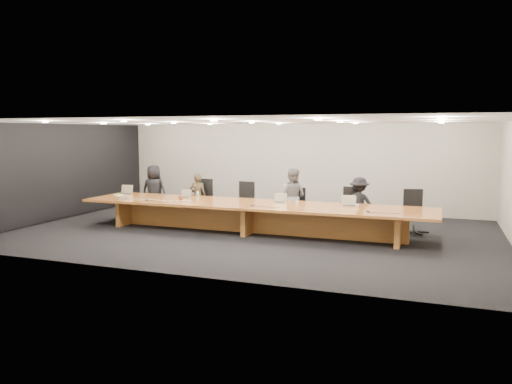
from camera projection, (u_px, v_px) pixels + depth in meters
ground at (252, 232)px, 12.66m from camera, size 12.00×12.00×0.00m
back_wall at (296, 167)px, 16.21m from camera, size 12.00×0.02×2.80m
left_wall_panel at (62, 172)px, 14.55m from camera, size 0.08×7.84×2.74m
conference_table at (252, 212)px, 12.59m from camera, size 9.00×1.80×0.75m
chair_far_left at (149, 197)px, 14.96m from camera, size 0.79×0.79×1.21m
chair_left at (201, 199)px, 14.57m from camera, size 0.73×0.73×1.19m
chair_mid_left at (243, 202)px, 14.07m from camera, size 0.68×0.68×1.16m
chair_mid_right at (294, 207)px, 13.43m from camera, size 0.63×0.63×1.06m
chair_right at (351, 208)px, 12.89m from camera, size 0.59×0.59×1.14m
chair_far_right at (414, 211)px, 12.45m from camera, size 0.70×0.70×1.13m
person_a at (154, 191)px, 14.94m from camera, size 0.83×0.61×1.56m
person_b at (198, 196)px, 14.48m from camera, size 0.54×0.40×1.35m
person_c at (292, 197)px, 13.47m from camera, size 0.82×0.67×1.57m
person_d at (359, 204)px, 12.85m from camera, size 0.91×0.54×1.38m
laptop_a at (125, 190)px, 14.32m from camera, size 0.38×0.29×0.28m
laptop_b at (184, 193)px, 13.56m from camera, size 0.32×0.24×0.24m
laptop_d at (280, 198)px, 12.64m from camera, size 0.34×0.26×0.25m
laptop_e at (349, 201)px, 12.00m from camera, size 0.39×0.32×0.27m
water_bottle at (198, 195)px, 13.27m from camera, size 0.08×0.08×0.21m
amber_mug at (181, 198)px, 13.14m from camera, size 0.10×0.10×0.11m
paper_cup_near at (297, 203)px, 12.24m from camera, size 0.10×0.10×0.10m
paper_cup_far at (357, 206)px, 11.86m from camera, size 0.08×0.08×0.08m
notepad at (118, 195)px, 14.14m from camera, size 0.31×0.29×0.02m
lime_gadget at (118, 194)px, 14.16m from camera, size 0.16×0.13×0.02m
av_box at (123, 199)px, 13.30m from camera, size 0.26×0.21×0.03m
mic_left at (147, 200)px, 13.04m from camera, size 0.16×0.16×0.03m
mic_center at (252, 205)px, 12.09m from camera, size 0.16×0.16×0.03m
mic_right at (368, 211)px, 11.19m from camera, size 0.14×0.14×0.03m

